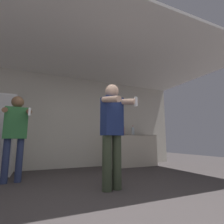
{
  "coord_description": "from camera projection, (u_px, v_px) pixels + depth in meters",
  "views": [
    {
      "loc": [
        -0.78,
        -1.92,
        0.73
      ],
      "look_at": [
        0.34,
        0.61,
        1.19
      ],
      "focal_mm": 28.0,
      "sensor_mm": 36.0,
      "label": 1
    }
  ],
  "objects": [
    {
      "name": "wall_back",
      "position": [
        65.0,
        121.0,
        4.87
      ],
      "size": [
        7.0,
        0.06,
        2.55
      ],
      "color": "beige",
      "rests_on": "ground_plane"
    },
    {
      "name": "counter",
      "position": [
        130.0,
        150.0,
        5.18
      ],
      "size": [
        1.51,
        0.65,
        0.9
      ],
      "color": "#BCB29E",
      "rests_on": "ground_plane"
    },
    {
      "name": "ceiling_slab",
      "position": [
        80.0,
        53.0,
        3.7
      ],
      "size": [
        7.0,
        3.53,
        0.05
      ],
      "color": "silver",
      "rests_on": "wall_back"
    },
    {
      "name": "bottle_short_whiskey",
      "position": [
        133.0,
        131.0,
        5.42
      ],
      "size": [
        0.09,
        0.09,
        0.3
      ],
      "color": "silver",
      "rests_on": "counter"
    },
    {
      "name": "person_man_side",
      "position": [
        15.0,
        129.0,
        3.2
      ],
      "size": [
        0.49,
        0.52,
        1.56
      ],
      "color": "navy",
      "rests_on": "ground_plane"
    },
    {
      "name": "person_woman_foreground",
      "position": [
        113.0,
        129.0,
        2.74
      ],
      "size": [
        0.46,
        0.57,
        1.64
      ],
      "color": "#38422D",
      "rests_on": "ground_plane"
    },
    {
      "name": "bottle_red_label",
      "position": [
        117.0,
        131.0,
        5.19
      ],
      "size": [
        0.06,
        0.06,
        0.31
      ],
      "color": "#563314",
      "rests_on": "counter"
    },
    {
      "name": "ground_plane",
      "position": [
        106.0,
        208.0,
        1.92
      ],
      "size": [
        14.0,
        14.0,
        0.0
      ],
      "primitive_type": "plane",
      "color": "#383333"
    },
    {
      "name": "bottle_tall_gin",
      "position": [
        123.0,
        130.0,
        5.28
      ],
      "size": [
        0.07,
        0.07,
        0.34
      ],
      "color": "maroon",
      "rests_on": "counter"
    }
  ]
}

